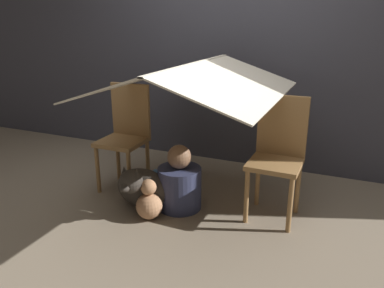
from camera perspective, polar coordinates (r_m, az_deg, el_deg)
name	(u,v)px	position (r m, az deg, el deg)	size (l,w,h in m)	color
ground_plane	(185,209)	(3.07, -1.14, -9.90)	(8.80, 8.80, 0.00)	gray
wall_back	(234,41)	(3.83, 6.45, 15.28)	(7.00, 0.05, 2.50)	#3D3D47
chair_left	(126,132)	(3.36, -10.05, 1.75)	(0.38, 0.38, 0.93)	olive
chair_right	(278,153)	(2.88, 12.92, -1.30)	(0.38, 0.38, 0.93)	olive
sheet_canopy	(192,78)	(2.87, 0.00, 10.04)	(1.34, 1.50, 0.23)	silver
person_front	(180,184)	(3.01, -1.90, -6.06)	(0.35, 0.35, 0.53)	#2D3351
dog	(142,187)	(3.01, -7.67, -6.57)	(0.47, 0.42, 0.42)	#332D28
floor_cushion	(164,182)	(3.43, -4.29, -5.78)	(0.33, 0.26, 0.10)	#4C7FB2
plush_toy	(149,203)	(2.90, -6.56, -8.87)	(0.20, 0.20, 0.32)	tan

